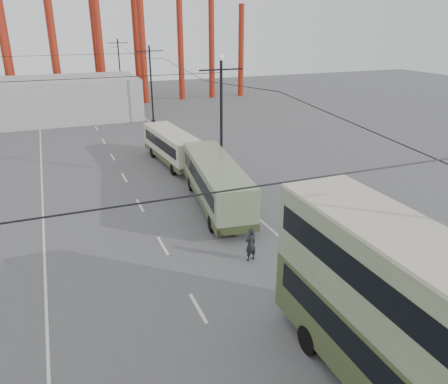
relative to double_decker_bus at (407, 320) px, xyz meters
name	(u,v)px	position (x,y,z in m)	size (l,w,h in m)	color
ground	(261,366)	(-3.10, 3.06, -3.27)	(160.00, 160.00, 0.00)	#545457
road_markings	(132,187)	(-3.96, 22.76, -3.26)	(12.52, 120.00, 0.01)	silver
lamp_post_mid	(221,122)	(2.50, 21.06, 1.41)	(3.20, 0.44, 9.32)	black
lamp_post_far	(151,84)	(2.50, 43.06, 1.41)	(3.20, 0.44, 9.32)	black
lamp_post_distant	(120,67)	(2.50, 65.06, 1.41)	(3.20, 0.44, 9.32)	black
fairground_shed	(45,100)	(-9.10, 50.06, -0.77)	(22.00, 10.00, 5.00)	#A1A19C
double_decker_bus	(407,320)	(0.00, 0.00, 0.00)	(2.88, 10.90, 5.84)	#3D4A27
single_decker_green	(216,182)	(0.55, 17.10, -1.56)	(3.89, 10.96, 3.03)	#697958
single_decker_cream	(172,146)	(0.43, 27.16, -1.71)	(2.93, 9.04, 2.76)	beige
pedestrian	(251,244)	(-0.33, 9.89, -2.37)	(0.65, 0.43, 1.79)	black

